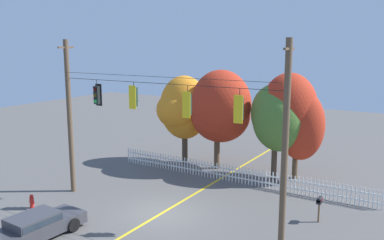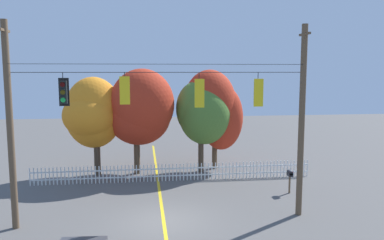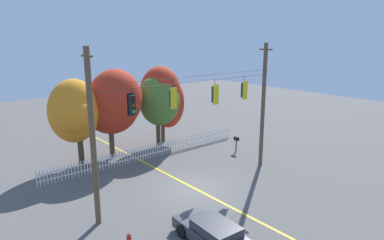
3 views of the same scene
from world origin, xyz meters
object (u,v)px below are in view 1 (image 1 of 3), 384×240
at_px(traffic_signal_northbound_primary, 188,104).
at_px(autumn_oak_far_east, 277,117).
at_px(autumn_maple_near_fence, 183,109).
at_px(roadside_mailbox, 319,202).
at_px(autumn_maple_mid, 221,109).
at_px(parked_car, 36,226).
at_px(autumn_maple_far_west, 293,114).
at_px(traffic_signal_westbound_side, 134,97).
at_px(traffic_signal_southbound_primary, 97,95).
at_px(traffic_signal_eastbound_side, 239,109).
at_px(fire_hydrant, 32,201).

height_order(traffic_signal_northbound_primary, autumn_oak_far_east, traffic_signal_northbound_primary).
height_order(autumn_maple_near_fence, roadside_mailbox, autumn_maple_near_fence).
bearing_deg(roadside_mailbox, autumn_maple_near_fence, 155.05).
bearing_deg(roadside_mailbox, autumn_maple_mid, 147.38).
bearing_deg(parked_car, autumn_maple_far_west, 63.30).
bearing_deg(traffic_signal_northbound_primary, autumn_maple_near_fence, 124.07).
distance_m(traffic_signal_westbound_side, autumn_maple_far_west, 10.53).
height_order(autumn_maple_mid, roadside_mailbox, autumn_maple_mid).
xyz_separation_m(autumn_maple_mid, autumn_oak_far_east, (4.04, -0.02, -0.22)).
height_order(traffic_signal_southbound_primary, traffic_signal_westbound_side, same).
distance_m(traffic_signal_southbound_primary, autumn_maple_far_west, 12.04).
relative_size(traffic_signal_westbound_side, traffic_signal_eastbound_side, 0.90).
xyz_separation_m(autumn_maple_mid, autumn_maple_far_west, (4.88, 0.41, -0.02)).
distance_m(traffic_signal_southbound_primary, traffic_signal_eastbound_side, 8.45).
height_order(autumn_maple_mid, parked_car, autumn_maple_mid).
bearing_deg(parked_car, roadside_mailbox, 38.93).
bearing_deg(autumn_maple_mid, parked_car, -99.05).
relative_size(traffic_signal_southbound_primary, traffic_signal_westbound_side, 1.04).
distance_m(autumn_maple_mid, parked_car, 14.24).
distance_m(traffic_signal_southbound_primary, roadside_mailbox, 12.73).
bearing_deg(fire_hydrant, roadside_mailbox, 24.51).
distance_m(traffic_signal_eastbound_side, autumn_maple_mid, 10.06).
bearing_deg(autumn_maple_mid, roadside_mailbox, -32.62).
height_order(parked_car, fire_hydrant, parked_car).
bearing_deg(traffic_signal_southbound_primary, autumn_maple_far_west, 47.59).
height_order(traffic_signal_westbound_side, autumn_maple_far_west, autumn_maple_far_west).
relative_size(traffic_signal_westbound_side, traffic_signal_northbound_primary, 0.89).
bearing_deg(traffic_signal_westbound_side, autumn_maple_far_west, 58.15).
height_order(traffic_signal_southbound_primary, parked_car, traffic_signal_southbound_primary).
relative_size(traffic_signal_eastbound_side, autumn_oak_far_east, 0.25).
bearing_deg(autumn_oak_far_east, parked_car, -114.58).
distance_m(parked_car, roadside_mailbox, 13.31).
bearing_deg(autumn_maple_far_west, autumn_oak_far_east, -152.96).
bearing_deg(fire_hydrant, traffic_signal_eastbound_side, 15.64).
height_order(autumn_oak_far_east, autumn_maple_far_west, autumn_maple_far_west).
xyz_separation_m(traffic_signal_northbound_primary, autumn_oak_far_east, (1.42, 8.40, -1.76)).
height_order(traffic_signal_southbound_primary, autumn_maple_near_fence, traffic_signal_southbound_primary).
relative_size(parked_car, roadside_mailbox, 3.49).
distance_m(traffic_signal_eastbound_side, autumn_oak_far_east, 8.67).
bearing_deg(traffic_signal_northbound_primary, traffic_signal_southbound_primary, 179.81).
height_order(autumn_maple_mid, autumn_maple_far_west, autumn_maple_mid).
xyz_separation_m(traffic_signal_westbound_side, traffic_signal_eastbound_side, (5.89, -0.00, -0.14)).
bearing_deg(autumn_maple_far_west, autumn_maple_mid, -175.24).
relative_size(autumn_maple_mid, roadside_mailbox, 5.38).
xyz_separation_m(traffic_signal_westbound_side, fire_hydrant, (-4.70, -2.97, -5.57)).
distance_m(traffic_signal_southbound_primary, traffic_signal_westbound_side, 2.56).
xyz_separation_m(traffic_signal_eastbound_side, autumn_oak_far_east, (-1.24, 8.40, -1.76)).
height_order(traffic_signal_eastbound_side, autumn_maple_far_west, autumn_maple_far_west).
bearing_deg(autumn_oak_far_east, autumn_maple_far_west, 27.04).
bearing_deg(roadside_mailbox, traffic_signal_eastbound_side, -132.28).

